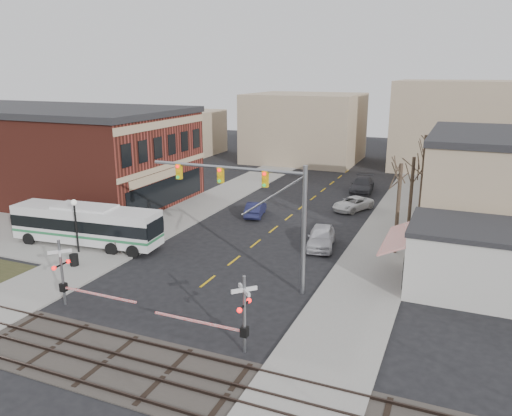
{
  "coord_description": "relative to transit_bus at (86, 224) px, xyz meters",
  "views": [
    {
      "loc": [
        14.6,
        -24.47,
        13.28
      ],
      "look_at": [
        0.82,
        8.16,
        3.5
      ],
      "focal_mm": 35.0,
      "sensor_mm": 36.0,
      "label": 1
    }
  ],
  "objects": [
    {
      "name": "brick_building",
      "position": [
        -15.06,
        11.55,
        3.06
      ],
      "size": [
        30.4,
        15.4,
        9.6
      ],
      "color": "maroon",
      "rests_on": "ground"
    },
    {
      "name": "trash_bin",
      "position": [
        2.15,
        -3.87,
        -1.22
      ],
      "size": [
        0.6,
        0.6,
        0.82
      ],
      "primitive_type": "cylinder",
      "color": "black",
      "rests_on": "sidewalk_west"
    },
    {
      "name": "traffic_signal_mast",
      "position": [
        15.29,
        -1.7,
        4.01
      ],
      "size": [
        10.42,
        0.3,
        8.0
      ],
      "color": "gray",
      "rests_on": "ground"
    },
    {
      "name": "rr_crossing_east",
      "position": [
        17.17,
        -9.21,
        0.22
      ],
      "size": [
        5.6,
        1.36,
        4.0
      ],
      "color": "gray",
      "rests_on": "ground"
    },
    {
      "name": "pedestrian_near",
      "position": [
        3.51,
        -0.75,
        -0.75
      ],
      "size": [
        0.61,
        0.75,
        1.76
      ],
      "primitive_type": "imported",
      "rotation": [
        0.0,
        0.0,
        1.23
      ],
      "color": "#4E453F",
      "rests_on": "sidewalk_west"
    },
    {
      "name": "plaza_west",
      "position": [
        -10.08,
        0.55,
        -1.7
      ],
      "size": [
        20.0,
        10.0,
        0.11
      ],
      "primitive_type": "cube",
      "color": "gray",
      "rests_on": "ground"
    },
    {
      "name": "car_c",
      "position": [
        16.89,
        18.39,
        -1.11
      ],
      "size": [
        3.87,
        5.13,
        1.3
      ],
      "primitive_type": "imported",
      "rotation": [
        0.0,
        0.0,
        -0.42
      ],
      "color": "white",
      "rests_on": "ground"
    },
    {
      "name": "awning_shop",
      "position": [
        27.89,
        2.55,
        0.41
      ],
      "size": [
        9.74,
        6.2,
        4.3
      ],
      "color": "beige",
      "rests_on": "ground"
    },
    {
      "name": "tree_east_b",
      "position": [
        22.72,
        13.55,
        1.52
      ],
      "size": [
        0.28,
        0.28,
        6.3
      ],
      "color": "#382B21",
      "rests_on": "sidewalk_east"
    },
    {
      "name": "tree_east_a",
      "position": [
        22.42,
        7.55,
        1.74
      ],
      "size": [
        0.28,
        0.28,
        6.75
      ],
      "color": "#382B21",
      "rests_on": "sidewalk_east"
    },
    {
      "name": "car_a",
      "position": [
        16.92,
        6.8,
        -0.93
      ],
      "size": [
        2.81,
        5.13,
        1.65
      ],
      "primitive_type": "imported",
      "rotation": [
        0.0,
        0.0,
        0.18
      ],
      "color": "silver",
      "rests_on": "ground"
    },
    {
      "name": "rr_crossing_west",
      "position": [
        6.2,
        -8.64,
        0.22
      ],
      "size": [
        5.6,
        1.36,
        4.0
      ],
      "color": "gray",
      "rests_on": "ground"
    },
    {
      "name": "ground",
      "position": [
        11.92,
        -4.45,
        -1.75
      ],
      "size": [
        160.0,
        160.0,
        0.0
      ],
      "primitive_type": "plane",
      "color": "black",
      "rests_on": "ground"
    },
    {
      "name": "car_d",
      "position": [
        16.24,
        26.21,
        -0.93
      ],
      "size": [
        2.77,
        5.87,
        1.66
      ],
      "primitive_type": "imported",
      "rotation": [
        0.0,
        0.0,
        0.08
      ],
      "color": "#37373B",
      "rests_on": "ground"
    },
    {
      "name": "street_lamp",
      "position": [
        0.5,
        -1.62,
        1.29
      ],
      "size": [
        0.44,
        0.44,
        4.06
      ],
      "color": "black",
      "rests_on": "sidewalk_west"
    },
    {
      "name": "ballast_strip",
      "position": [
        11.92,
        -12.45,
        -1.72
      ],
      "size": [
        160.0,
        5.0,
        0.06
      ],
      "primitive_type": "cube",
      "color": "#332D28",
      "rests_on": "ground"
    },
    {
      "name": "rail_tracks",
      "position": [
        11.92,
        -12.45,
        -1.63
      ],
      "size": [
        160.0,
        3.91,
        0.14
      ],
      "color": "#2D231E",
      "rests_on": "ground"
    },
    {
      "name": "pedestrian_far",
      "position": [
        0.42,
        2.0,
        -0.84
      ],
      "size": [
        0.89,
        0.96,
        1.58
      ],
      "primitive_type": "imported",
      "rotation": [
        0.0,
        0.0,
        1.09
      ],
      "color": "#2F3752",
      "rests_on": "sidewalk_west"
    },
    {
      "name": "tree_east_c",
      "position": [
        22.92,
        21.55,
        1.97
      ],
      "size": [
        0.28,
        0.28,
        7.2
      ],
      "color": "#382B21",
      "rests_on": "sidewalk_east"
    },
    {
      "name": "transit_bus",
      "position": [
        0.0,
        0.0,
        0.0
      ],
      "size": [
        12.21,
        3.74,
        3.09
      ],
      "color": "silver",
      "rests_on": "ground"
    },
    {
      "name": "sidewalk_west",
      "position": [
        2.42,
        15.55,
        -1.69
      ],
      "size": [
        5.0,
        60.0,
        0.12
      ],
      "primitive_type": "cube",
      "color": "gray",
      "rests_on": "ground"
    },
    {
      "name": "car_b",
      "position": [
        8.86,
        12.8,
        -1.06
      ],
      "size": [
        2.35,
        4.42,
        1.38
      ],
      "primitive_type": "imported",
      "rotation": [
        0.0,
        0.0,
        3.36
      ],
      "color": "#17193A",
      "rests_on": "ground"
    },
    {
      "name": "sidewalk_east",
      "position": [
        21.42,
        15.55,
        -1.69
      ],
      "size": [
        5.0,
        60.0,
        0.12
      ],
      "primitive_type": "cube",
      "color": "gray",
      "rests_on": "ground"
    }
  ]
}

